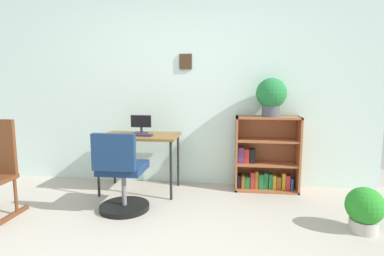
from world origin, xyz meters
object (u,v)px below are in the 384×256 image
at_px(office_chair, 121,178).
at_px(potted_plant_floor, 365,209).
at_px(monitor, 141,125).
at_px(keyboard, 137,135).
at_px(desk, 140,140).
at_px(potted_plant_on_shelf, 271,95).
at_px(bookshelf_low, 265,158).

bearing_deg(office_chair, potted_plant_floor, -3.85).
height_order(monitor, potted_plant_floor, monitor).
bearing_deg(keyboard, desk, 87.34).
height_order(monitor, potted_plant_on_shelf, potted_plant_on_shelf).
distance_m(office_chair, bookshelf_low, 1.78).
bearing_deg(bookshelf_low, desk, -170.54).
xyz_separation_m(desk, bookshelf_low, (1.53, 0.26, -0.25)).
bearing_deg(potted_plant_floor, desk, 160.78).
relative_size(potted_plant_on_shelf, potted_plant_floor, 1.14).
distance_m(monitor, potted_plant_floor, 2.54).
distance_m(desk, potted_plant_on_shelf, 1.68).
height_order(monitor, bookshelf_low, monitor).
relative_size(keyboard, potted_plant_on_shelf, 0.79).
distance_m(desk, keyboard, 0.11).
distance_m(monitor, office_chair, 0.88).
relative_size(office_chair, bookshelf_low, 0.92).
bearing_deg(potted_plant_on_shelf, monitor, -176.66).
bearing_deg(desk, monitor, 94.77).
xyz_separation_m(keyboard, bookshelf_low, (1.54, 0.34, -0.32)).
relative_size(keyboard, bookshelf_low, 0.40).
height_order(desk, bookshelf_low, bookshelf_low).
bearing_deg(potted_plant_floor, bookshelf_low, 125.56).
distance_m(keyboard, potted_plant_on_shelf, 1.67).
distance_m(potted_plant_on_shelf, potted_plant_floor, 1.56).
xyz_separation_m(monitor, potted_plant_floor, (2.29, -0.91, -0.60)).
bearing_deg(desk, bookshelf_low, 9.46).
relative_size(monitor, bookshelf_low, 0.28).
xyz_separation_m(desk, potted_plant_floor, (2.28, -0.80, -0.43)).
xyz_separation_m(monitor, keyboard, (0.01, -0.20, -0.10)).
xyz_separation_m(bookshelf_low, potted_plant_on_shelf, (0.04, -0.05, 0.79)).
distance_m(office_chair, potted_plant_floor, 2.30).
distance_m(monitor, bookshelf_low, 1.60).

